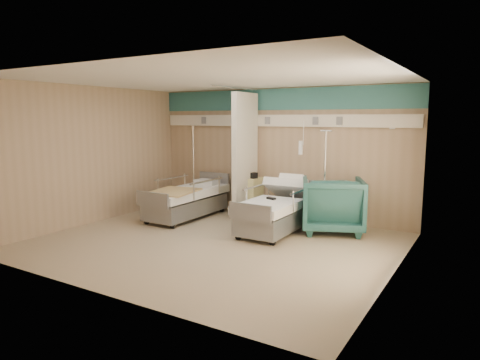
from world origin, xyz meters
name	(u,v)px	position (x,y,z in m)	size (l,w,h in m)	color
ground	(213,243)	(0.00, 0.00, 0.00)	(6.00, 5.00, 0.00)	tan
room_walls	(219,135)	(-0.03, 0.25, 1.86)	(6.04, 5.04, 2.82)	tan
bed_right	(277,215)	(0.60, 1.30, 0.32)	(1.00, 2.16, 0.63)	white
bed_left	(186,203)	(-1.60, 1.30, 0.32)	(1.00, 2.16, 0.63)	white
bedside_cabinet	(249,196)	(-0.55, 2.20, 0.42)	(0.50, 0.48, 0.85)	#E5E18F
visitor_armchair	(332,205)	(1.50, 1.81, 0.52)	(1.12, 1.15, 1.05)	#1F4E4B
waffle_blanket	(333,175)	(1.50, 1.82, 1.09)	(0.68, 0.61, 0.08)	white
iv_stand_right	(324,208)	(1.25, 2.06, 0.39)	(0.34, 0.34, 1.92)	silver
iv_stand_left	(194,191)	(-2.09, 2.23, 0.41)	(0.36, 0.36, 2.00)	silver
call_remote	(271,198)	(0.52, 1.19, 0.65)	(0.18, 0.08, 0.04)	black
tan_blanket	(173,191)	(-1.57, 0.84, 0.65)	(0.83, 1.04, 0.04)	tan
toiletry_bag	(252,175)	(-0.45, 2.16, 0.91)	(0.24, 0.15, 0.13)	black
white_cup	(240,174)	(-0.74, 2.16, 0.92)	(0.09, 0.09, 0.13)	white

